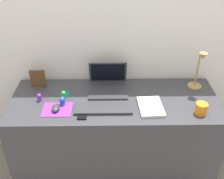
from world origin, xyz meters
TOP-DOWN VIEW (x-y plane):
  - ground_plane at (0.00, 0.00)m, footprint 6.00×6.00m
  - back_wall at (0.00, 0.34)m, footprint 2.78×0.05m
  - desk at (0.00, 0.00)m, footprint 1.58×0.61m
  - laptop at (-0.05, 0.15)m, footprint 0.30×0.27m
  - keyboard at (-0.08, -0.13)m, footprint 0.41×0.13m
  - mousepad at (-0.41, -0.12)m, footprint 0.21×0.17m
  - mouse at (-0.42, -0.13)m, footprint 0.06×0.10m
  - cell_phone at (-0.23, -0.18)m, footprint 0.07×0.13m
  - desk_lamp at (0.65, 0.14)m, footprint 0.11×0.15m
  - notebook_pad at (0.26, -0.11)m, footprint 0.18×0.25m
  - picture_frame at (-0.61, 0.19)m, footprint 0.12×0.02m
  - coffee_mug at (0.60, -0.18)m, footprint 0.08×0.08m
  - toy_figurine_green at (-0.38, 0.02)m, footprint 0.04×0.04m
  - toy_figurine_blue at (-0.38, -0.06)m, footprint 0.04×0.04m
  - toy_figurine_teal at (-0.36, 0.07)m, footprint 0.04×0.04m
  - toy_figurine_orange at (-0.43, -0.11)m, footprint 0.04×0.04m
  - toy_figurine_purple at (-0.56, -0.01)m, footprint 0.03×0.03m

SIDE VIEW (x-z plane):
  - ground_plane at x=0.00m, z-range 0.00..0.00m
  - desk at x=0.00m, z-range 0.00..0.74m
  - mousepad at x=-0.41m, z-range 0.74..0.74m
  - cell_phone at x=-0.23m, z-range 0.74..0.75m
  - keyboard at x=-0.08m, z-range 0.74..0.76m
  - notebook_pad at x=0.26m, z-range 0.74..0.76m
  - mouse at x=-0.42m, z-range 0.74..0.78m
  - toy_figurine_orange at x=-0.43m, z-range 0.74..0.79m
  - toy_figurine_teal at x=-0.36m, z-range 0.74..0.79m
  - toy_figurine_purple at x=-0.56m, z-range 0.74..0.80m
  - toy_figurine_green at x=-0.38m, z-range 0.74..0.81m
  - toy_figurine_blue at x=-0.38m, z-range 0.74..0.81m
  - coffee_mug at x=0.60m, z-range 0.74..0.82m
  - laptop at x=-0.05m, z-range 0.69..0.90m
  - picture_frame at x=-0.61m, z-range 0.74..0.89m
  - back_wall at x=0.00m, z-range 0.00..1.63m
  - desk_lamp at x=0.65m, z-range 0.73..1.06m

